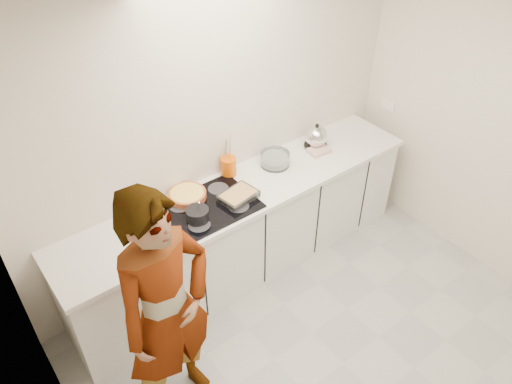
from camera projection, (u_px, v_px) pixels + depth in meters
floor at (344, 363)px, 3.84m from camera, size 3.60×3.20×0.00m
ceiling at (407, 32)px, 2.23m from camera, size 3.60×3.20×0.00m
wall_back at (220, 132)px, 4.03m from camera, size 3.60×0.00×2.60m
base_cabinets at (245, 232)px, 4.37m from camera, size 3.20×0.58×0.87m
countertop at (244, 191)px, 4.09m from camera, size 3.24×0.64×0.04m
hob at (209, 207)px, 3.89m from camera, size 0.72×0.54×0.01m
tart_dish at (187, 195)px, 3.95m from camera, size 0.34×0.34×0.05m
saucepan at (198, 215)px, 3.73m from camera, size 0.22×0.22×0.17m
baking_dish at (238, 196)px, 3.94m from camera, size 0.32×0.26×0.06m
mixing_bowl at (275, 160)px, 4.32m from camera, size 0.30×0.30×0.12m
tea_towel at (319, 151)px, 4.49m from camera, size 0.21×0.16×0.03m
kettle at (316, 137)px, 4.51m from camera, size 0.24×0.24×0.24m
utensil_crock at (229, 166)px, 4.19m from camera, size 0.16×0.16×0.16m
cook at (167, 312)px, 3.08m from camera, size 0.75×0.57×1.86m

